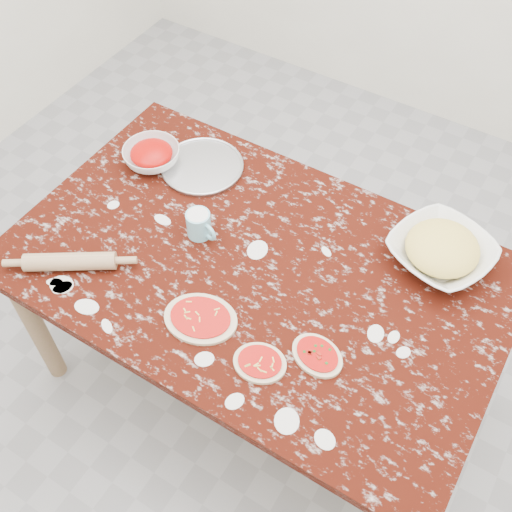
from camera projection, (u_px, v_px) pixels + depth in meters
The scene contains 10 objects.
ground at pixel (256, 374), 2.58m from camera, with size 4.00×4.00×0.00m, color gray.
worktable at pixel (256, 281), 2.06m from camera, with size 1.60×1.00×0.75m.
pizza_tray at pixel (202, 167), 2.27m from camera, with size 0.30×0.30×0.01m, color #B2B2B7.
sauce_bowl at pixel (152, 156), 2.27m from camera, with size 0.21×0.21×0.07m, color white.
cheese_bowl at pixel (441, 252), 1.98m from camera, with size 0.32×0.32×0.08m, color white.
flour_mug at pixel (199, 224), 2.04m from camera, with size 0.12×0.08×0.10m.
pizza_left at pixel (201, 318), 1.86m from camera, with size 0.26×0.23×0.02m.
pizza_mid at pixel (260, 363), 1.77m from camera, with size 0.18×0.16×0.02m.
pizza_right at pixel (317, 355), 1.78m from camera, with size 0.19×0.16×0.02m.
rolling_pin at pixel (70, 262), 1.97m from camera, with size 0.06×0.06×0.29m, color tan.
Camera 1 is at (0.64, -1.03, 2.33)m, focal length 43.17 mm.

